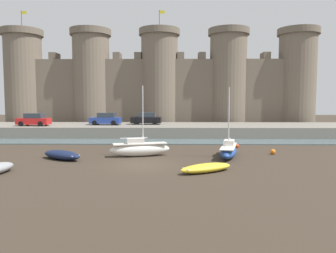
# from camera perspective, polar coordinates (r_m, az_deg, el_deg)

# --- Properties ---
(ground_plane) EXTENTS (160.00, 160.00, 0.00)m
(ground_plane) POSITION_cam_1_polar(r_m,az_deg,el_deg) (24.28, -4.34, -6.73)
(ground_plane) COLOR #382D23
(water_channel) EXTENTS (80.00, 4.50, 0.10)m
(water_channel) POSITION_cam_1_polar(r_m,az_deg,el_deg) (37.15, -2.52, -2.65)
(water_channel) COLOR slate
(water_channel) RESTS_ON ground
(quay_road) EXTENTS (56.46, 10.00, 1.43)m
(quay_road) POSITION_cam_1_polar(r_m,az_deg,el_deg) (44.27, -1.97, -0.60)
(quay_road) COLOR slate
(quay_road) RESTS_ON ground
(castle) EXTENTS (51.03, 6.57, 19.07)m
(castle) POSITION_cam_1_polar(r_m,az_deg,el_deg) (53.65, -1.49, 7.40)
(castle) COLOR #706354
(castle) RESTS_ON ground
(rowboat_near_channel_right) EXTENTS (3.99, 2.97, 0.58)m
(rowboat_near_channel_right) POSITION_cam_1_polar(r_m,az_deg,el_deg) (22.00, 6.65, -7.13)
(rowboat_near_channel_right) COLOR yellow
(rowboat_near_channel_right) RESTS_ON ground
(rowboat_near_channel_left) EXTENTS (4.08, 3.31, 0.73)m
(rowboat_near_channel_left) POSITION_cam_1_polar(r_m,az_deg,el_deg) (27.74, -18.00, -4.71)
(rowboat_near_channel_left) COLOR #141E3D
(rowboat_near_channel_left) RESTS_ON ground
(sailboat_midflat_centre) EXTENTS (2.50, 5.40, 5.84)m
(sailboat_midflat_centre) POSITION_cam_1_polar(r_m,az_deg,el_deg) (27.91, 10.51, -4.10)
(sailboat_midflat_centre) COLOR #234793
(sailboat_midflat_centre) RESTS_ON ground
(sailboat_foreground_right) EXTENTS (5.29, 2.49, 5.98)m
(sailboat_foreground_right) POSITION_cam_1_polar(r_m,az_deg,el_deg) (27.93, -4.94, -3.86)
(sailboat_foreground_right) COLOR silver
(sailboat_foreground_right) RESTS_ON ground
(mooring_buoy_near_shore) EXTENTS (0.40, 0.40, 0.40)m
(mooring_buoy_near_shore) POSITION_cam_1_polar(r_m,az_deg,el_deg) (33.43, 11.92, -3.32)
(mooring_buoy_near_shore) COLOR #E04C1E
(mooring_buoy_near_shore) RESTS_ON ground
(mooring_buoy_near_channel) EXTENTS (0.46, 0.46, 0.46)m
(mooring_buoy_near_channel) POSITION_cam_1_polar(r_m,az_deg,el_deg) (30.28, 17.80, -4.21)
(mooring_buoy_near_channel) COLOR orange
(mooring_buoy_near_channel) RESTS_ON ground
(car_quay_east) EXTENTS (4.18, 2.03, 1.62)m
(car_quay_east) POSITION_cam_1_polar(r_m,az_deg,el_deg) (45.57, -22.32, 1.08)
(car_quay_east) COLOR red
(car_quay_east) RESTS_ON quay_road
(car_quay_centre_east) EXTENTS (4.18, 2.03, 1.62)m
(car_quay_centre_east) POSITION_cam_1_polar(r_m,az_deg,el_deg) (44.84, -3.78, 1.37)
(car_quay_centre_east) COLOR black
(car_quay_centre_east) RESTS_ON quay_road
(car_quay_centre_west) EXTENTS (4.18, 2.03, 1.62)m
(car_quay_centre_west) POSITION_cam_1_polar(r_m,az_deg,el_deg) (44.55, -10.78, 1.28)
(car_quay_centre_west) COLOR #263F99
(car_quay_centre_west) RESTS_ON quay_road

